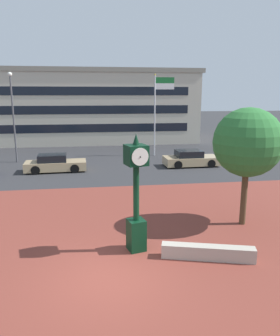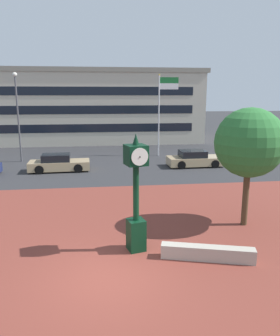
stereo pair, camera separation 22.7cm
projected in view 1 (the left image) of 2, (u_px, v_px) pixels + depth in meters
The scene contains 10 objects.
ground_plane at pixel (108, 278), 10.29m from camera, with size 200.00×200.00×0.00m, color #2D2D30.
plaza_brick_paving at pixel (105, 235), 13.38m from camera, with size 44.00×14.42×0.01m, color brown.
planter_wall at pixel (208, 253), 11.40m from camera, with size 3.20×0.40×0.50m, color #ADA393.
street_clock at pixel (136, 196), 11.70m from camera, with size 0.86×0.89×4.30m.
plaza_tree at pixel (250, 144), 13.94m from camera, with size 3.14×2.92×5.10m.
car_street_near at pixel (55, 164), 24.43m from camera, with size 4.51×2.01×1.28m.
car_street_mid at pixel (191, 159), 26.25m from camera, with size 4.38×2.06×1.28m.
flagpole_primary at pixel (158, 106), 29.98m from camera, with size 1.83×0.14×7.39m.
civic_building at pixel (63, 106), 40.57m from camera, with size 32.12×11.68×8.44m.
street_lamp_post at pixel (13, 109), 26.91m from camera, with size 0.36×0.36×7.35m.
Camera 1 is at (-0.33, -9.33, 5.60)m, focal length 35.22 mm.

